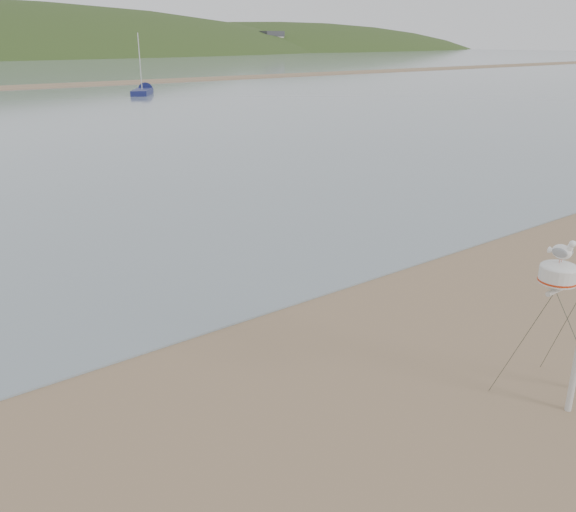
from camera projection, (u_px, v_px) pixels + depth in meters
ground at (230, 500)px, 7.39m from camera, size 560.00×560.00×0.00m
sailboat_blue_far at (145, 90)px, 61.94m from camera, size 4.81×6.08×6.30m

